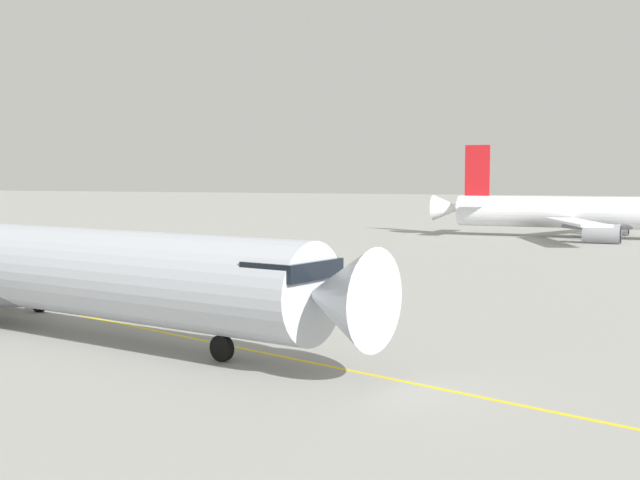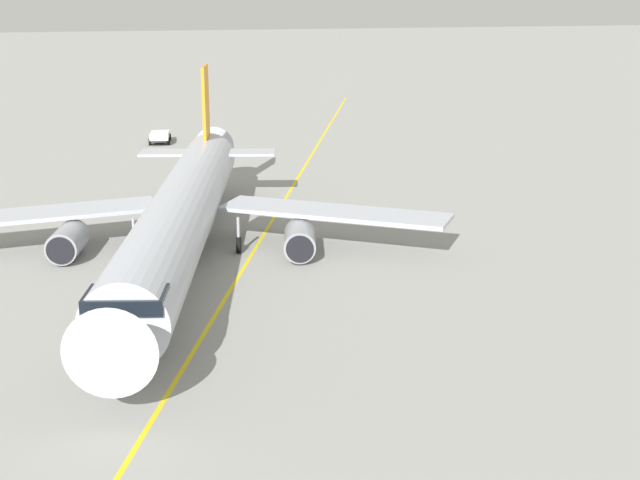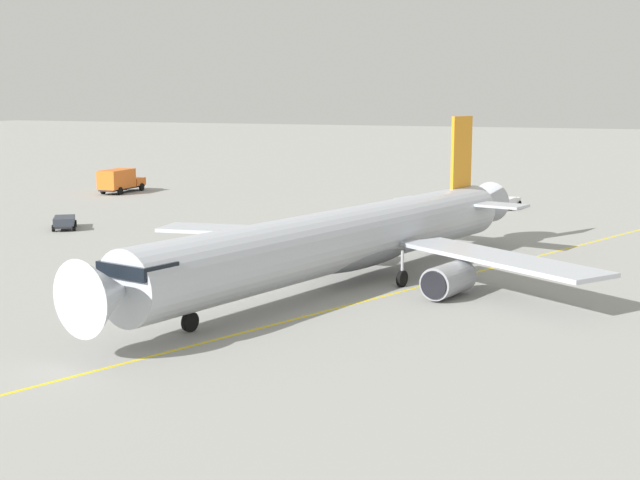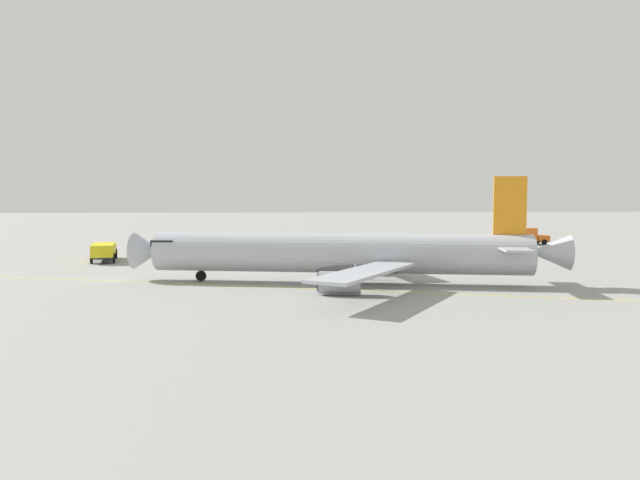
{
  "view_description": "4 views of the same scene",
  "coord_description": "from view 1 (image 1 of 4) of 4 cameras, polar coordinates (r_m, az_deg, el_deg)",
  "views": [
    {
      "loc": [
        32.04,
        31.83,
        7.63
      ],
      "look_at": [
        -5.78,
        16.18,
        4.43
      ],
      "focal_mm": 46.16,
      "sensor_mm": 36.0,
      "label": 1
    },
    {
      "loc": [
        3.71,
        55.82,
        17.18
      ],
      "look_at": [
        -5.78,
        16.18,
        5.38
      ],
      "focal_mm": 49.66,
      "sensor_mm": 36.0,
      "label": 2
    },
    {
      "loc": [
        -22.52,
        55.51,
        12.67
      ],
      "look_at": [
        0.36,
        3.17,
        3.37
      ],
      "focal_mm": 50.15,
      "sensor_mm": 36.0,
      "label": 3
    },
    {
      "loc": [
        -61.6,
        8.55,
        8.86
      ],
      "look_at": [
        -3.13,
        3.15,
        4.71
      ],
      "focal_mm": 33.77,
      "sensor_mm": 36.0,
      "label": 4
    }
  ],
  "objects": [
    {
      "name": "taxiway_centreline",
      "position": [
        45.11,
        -14.66,
        -5.41
      ],
      "size": [
        59.48,
        169.17,
        0.01
      ],
      "rotation": [
        0.0,
        0.0,
        1.23
      ],
      "color": "yellow",
      "rests_on": "ground_plane"
    },
    {
      "name": "airliner_secondary",
      "position": [
        105.29,
        19.42,
        1.67
      ],
      "size": [
        34.22,
        44.23,
        11.67
      ],
      "rotation": [
        0.0,
        0.0,
        1.55
      ],
      "color": "white",
      "rests_on": "ground_plane"
    }
  ]
}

